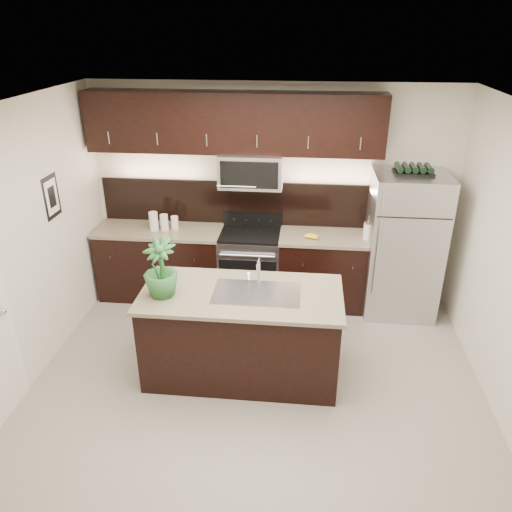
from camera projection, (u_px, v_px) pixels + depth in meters
The scene contains 12 objects.
ground at pixel (256, 383), 5.05m from camera, with size 4.50×4.50×0.00m, color gray.
room_walls at pixel (243, 229), 4.30m from camera, with size 4.52×4.02×2.71m.
counter_run at pixel (235, 266), 6.41m from camera, with size 3.51×0.65×0.94m.
upper_fixtures at pixel (236, 132), 5.83m from camera, with size 3.49×0.40×1.66m.
island at pixel (242, 333), 5.03m from camera, with size 1.96×0.96×0.94m.
sink_faucet at pixel (257, 291), 4.82m from camera, with size 0.84×0.50×0.28m.
refrigerator at pixel (403, 245), 5.99m from camera, with size 0.85×0.77×1.76m, color #B2B2B7.
wine_rack at pixel (414, 170), 5.59m from camera, with size 0.44×0.27×0.10m.
plant at pixel (160, 268), 4.66m from camera, with size 0.32×0.32×0.58m, color #255D29.
canisters at pixel (162, 222), 6.23m from camera, with size 0.35×0.17×0.24m.
french_press at pixel (367, 230), 5.97m from camera, with size 0.10×0.10×0.30m.
bananas at pixel (308, 235), 6.04m from camera, with size 0.18×0.14×0.05m, color gold.
Camera 1 is at (0.41, -3.99, 3.33)m, focal length 35.00 mm.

